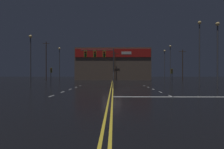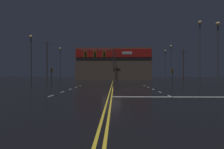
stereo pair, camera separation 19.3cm
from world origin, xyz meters
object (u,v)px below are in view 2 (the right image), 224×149
at_px(streetlight_far_median, 60,60).
at_px(traffic_signal_corner_northwest, 51,72).
at_px(streetlight_far_left, 165,61).
at_px(streetlight_far_right, 200,45).
at_px(streetlight_near_right, 171,58).
at_px(traffic_signal_median, 99,57).
at_px(streetlight_median_approach, 218,46).
at_px(streetlight_near_left, 31,53).
at_px(traffic_signal_corner_northeast, 172,73).

bearing_deg(streetlight_far_median, traffic_signal_corner_northwest, -81.62).
xyz_separation_m(streetlight_far_left, streetlight_far_right, (-0.65, -21.98, 0.98)).
distance_m(traffic_signal_corner_northwest, streetlight_far_left, 31.78).
distance_m(streetlight_near_right, streetlight_far_left, 3.31).
bearing_deg(traffic_signal_corner_northwest, streetlight_far_right, -14.67).
distance_m(traffic_signal_median, streetlight_median_approach, 17.03).
bearing_deg(traffic_signal_median, streetlight_near_left, 156.67).
height_order(streetlight_median_approach, streetlight_far_left, streetlight_median_approach).
distance_m(traffic_signal_corner_northwest, streetlight_median_approach, 30.23).
height_order(traffic_signal_median, streetlight_median_approach, streetlight_median_approach).
distance_m(streetlight_median_approach, streetlight_far_left, 25.81).
relative_size(streetlight_median_approach, streetlight_far_left, 1.05).
relative_size(traffic_signal_corner_northwest, streetlight_median_approach, 0.35).
xyz_separation_m(traffic_signal_median, streetlight_far_right, (16.26, 3.71, 2.23)).
xyz_separation_m(streetlight_near_right, streetlight_median_approach, (-0.55, -22.58, -0.19)).
bearing_deg(streetlight_far_left, traffic_signal_median, -123.35).
xyz_separation_m(streetlight_near_right, streetlight_far_left, (-0.60, 3.23, -0.46)).
xyz_separation_m(traffic_signal_corner_northeast, streetlight_near_right, (3.63, 12.27, 3.98)).
distance_m(traffic_signal_corner_northwest, streetlight_near_right, 31.01).
xyz_separation_m(traffic_signal_corner_northwest, streetlight_far_right, (27.24, -7.13, 4.33)).
height_order(streetlight_near_right, streetlight_median_approach, streetlight_near_right).
bearing_deg(streetlight_far_left, streetlight_median_approach, -89.89).
bearing_deg(streetlight_far_right, traffic_signal_median, -167.13).
bearing_deg(streetlight_near_left, streetlight_far_right, -3.47).
distance_m(traffic_signal_median, streetlight_far_left, 30.78).
bearing_deg(streetlight_near_right, traffic_signal_median, -127.93).
bearing_deg(traffic_signal_median, streetlight_near_right, 52.07).
xyz_separation_m(traffic_signal_corner_northwest, streetlight_far_left, (27.89, 14.85, 3.36)).
height_order(traffic_signal_corner_northwest, streetlight_far_left, streetlight_far_left).
bearing_deg(streetlight_near_right, streetlight_median_approach, -91.40).
distance_m(traffic_signal_median, streetlight_far_median, 25.01).
xyz_separation_m(traffic_signal_corner_northwest, streetlight_near_left, (-1.69, -5.38, 3.32)).
bearing_deg(streetlight_far_right, streetlight_far_left, 88.30).
bearing_deg(streetlight_far_right, streetlight_far_median, 148.20).
bearing_deg(traffic_signal_corner_northeast, streetlight_far_median, 156.71).
height_order(traffic_signal_median, traffic_signal_corner_northwest, traffic_signal_median).
bearing_deg(streetlight_far_left, streetlight_far_median, -172.06).
relative_size(traffic_signal_corner_northwest, streetlight_near_right, 0.34).
height_order(traffic_signal_median, streetlight_far_left, streetlight_far_left).
relative_size(traffic_signal_median, traffic_signal_corner_northeast, 1.86).
xyz_separation_m(traffic_signal_corner_northwest, streetlight_median_approach, (27.94, -10.96, 3.62)).
bearing_deg(streetlight_near_left, traffic_signal_corner_northeast, 10.10).
distance_m(streetlight_near_left, streetlight_median_approach, 30.15).
height_order(streetlight_near_left, streetlight_far_right, streetlight_far_right).
xyz_separation_m(streetlight_median_approach, streetlight_far_right, (-0.70, 3.83, 0.71)).
bearing_deg(traffic_signal_corner_northeast, streetlight_far_left, 78.96).
bearing_deg(traffic_signal_median, streetlight_far_right, 12.87).
distance_m(traffic_signal_corner_northeast, streetlight_far_right, 8.24).
bearing_deg(traffic_signal_corner_northwest, streetlight_near_right, 22.19).
relative_size(traffic_signal_corner_northwest, traffic_signal_corner_northeast, 1.07).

